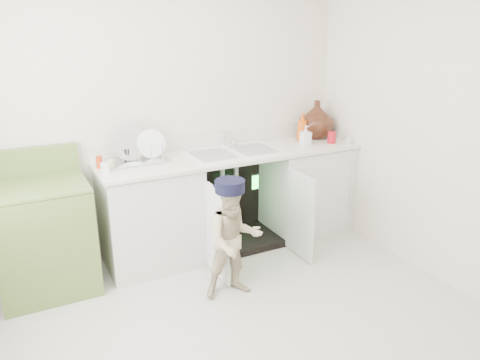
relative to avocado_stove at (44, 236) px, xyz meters
name	(u,v)px	position (x,y,z in m)	size (l,w,h in m)	color
ground	(241,328)	(1.11, -1.18, -0.45)	(3.50, 3.50, 0.00)	#BAB0A3
room_shell	(241,155)	(1.11, -1.18, 0.80)	(6.00, 5.50, 1.26)	silver
counter_run	(238,194)	(1.70, 0.03, 0.04)	(2.44, 1.02, 1.27)	silver
avocado_stove	(44,236)	(0.00, 0.00, 0.00)	(0.70, 0.65, 1.09)	olive
repair_worker	(234,239)	(1.26, -0.77, 0.02)	(0.70, 0.65, 0.93)	beige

